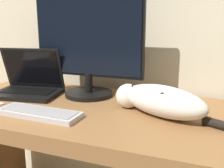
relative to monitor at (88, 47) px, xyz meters
The scene contains 5 objects.
desk 0.43m from the monitor, 71.62° to the right, with size 1.35×0.67×0.71m.
monitor is the anchor object (origin of this frame).
laptop 0.37m from the monitor, 163.31° to the right, with size 0.36×0.27×0.23m.
external_keyboard 0.42m from the monitor, 99.77° to the right, with size 0.35×0.12×0.02m.
cat 0.46m from the monitor, 21.85° to the right, with size 0.51×0.30×0.12m.
Camera 1 is at (0.52, -0.66, 1.08)m, focal length 42.00 mm.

